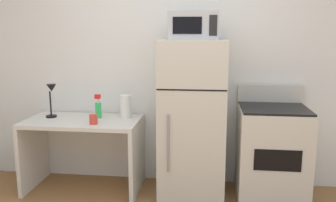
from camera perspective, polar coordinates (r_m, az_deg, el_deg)
wall_back_white at (r=3.83m, az=0.89°, el=6.05°), size 5.00×0.10×2.60m
desk at (r=3.81m, az=-13.39°, el=-6.19°), size 1.17×0.63×0.75m
desk_lamp at (r=3.87m, az=-18.21°, el=0.93°), size 0.14×0.12×0.35m
coffee_mug at (r=3.53m, az=-11.87°, el=-2.89°), size 0.08×0.08×0.09m
paper_towel_roll at (r=3.72m, az=-6.82°, el=-0.87°), size 0.11×0.11×0.24m
spray_bottle at (r=3.76m, az=-11.13°, el=-1.20°), size 0.06×0.06×0.25m
refrigerator at (r=3.53m, az=3.96°, el=-2.96°), size 0.64×0.63×1.56m
microwave at (r=3.41m, az=4.15°, el=11.96°), size 0.46×0.35×0.26m
oven_range at (r=3.68m, az=16.31°, el=-7.91°), size 0.66×0.61×1.10m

